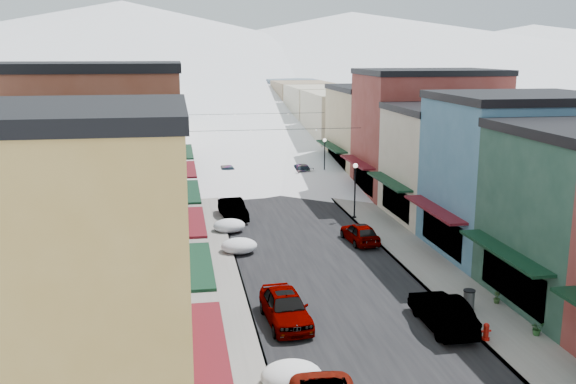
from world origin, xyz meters
name	(u,v)px	position (x,y,z in m)	size (l,w,h in m)	color
road	(249,161)	(0.00, 60.00, 0.01)	(10.00, 160.00, 0.01)	black
sidewalk_left	(194,162)	(-6.60, 60.00, 0.07)	(3.20, 160.00, 0.15)	gray
sidewalk_right	(302,159)	(6.60, 60.00, 0.07)	(3.20, 160.00, 0.15)	gray
curb_left	(207,162)	(-5.05, 60.00, 0.07)	(0.10, 160.00, 0.15)	slate
curb_right	(290,159)	(5.05, 60.00, 0.07)	(0.10, 160.00, 0.15)	slate
bldg_l_yellow	(33,284)	(-13.19, 4.00, 5.76)	(11.30, 8.70, 11.50)	gold
bldg_l_cream	(75,239)	(-13.19, 12.50, 4.76)	(11.30, 8.20, 9.50)	beige
bldg_l_brick_near	(85,174)	(-13.69, 20.50, 6.26)	(12.30, 8.20, 12.50)	brown
bldg_l_grayblue	(110,176)	(-13.19, 29.00, 4.51)	(11.30, 9.20, 9.00)	slate
bldg_l_brick_far	(108,144)	(-14.19, 38.00, 5.51)	(13.30, 9.20, 11.00)	#5D281E
bldg_l_tan	(129,135)	(-13.19, 48.00, 5.01)	(11.30, 11.20, 10.00)	#8F715E
bldg_r_blue	(517,175)	(13.19, 21.00, 5.26)	(11.30, 9.20, 10.50)	teal
bldg_r_cream	(463,163)	(13.69, 30.00, 4.51)	(12.30, 9.20, 9.00)	beige
bldg_r_brick_far	(427,133)	(14.19, 39.00, 5.76)	(13.30, 9.20, 11.50)	maroon
bldg_r_tan	(382,131)	(13.19, 49.00, 4.76)	(11.30, 11.20, 9.50)	tan
distant_blocks	(232,111)	(0.00, 83.00, 4.00)	(34.00, 55.00, 8.00)	gray
mountain_ridge	(149,48)	(-19.47, 277.18, 14.36)	(670.00, 340.00, 34.00)	silver
overhead_cables	(262,121)	(0.00, 47.50, 6.20)	(16.40, 15.04, 0.04)	black
car_silver_sedan	(285,307)	(-3.50, 12.37, 0.84)	(1.98, 4.93, 1.68)	#A8ABB1
car_dark_hatch	(233,209)	(-4.27, 32.90, 0.78)	(1.64, 4.71, 1.55)	black
car_silver_wagon	(227,174)	(-3.50, 48.35, 0.73)	(2.06, 5.06, 1.47)	#94969C
car_green_sedan	(442,311)	(3.88, 10.60, 0.82)	(1.74, 4.98, 1.64)	black
car_gray_suv	(360,233)	(3.86, 24.81, 0.72)	(1.71, 4.24, 1.45)	gray
car_black_sedan	(301,170)	(4.30, 48.96, 0.71)	(2.00, 4.91, 1.42)	black
car_lane_silver	(237,153)	(-1.25, 61.46, 0.75)	(1.77, 4.41, 1.50)	#989AA0
car_lane_white	(246,141)	(0.97, 72.04, 0.72)	(2.38, 5.17, 1.44)	silver
fire_hydrant	(486,332)	(5.20, 8.66, 0.52)	(0.48, 0.36, 0.82)	red
trash_can	(469,299)	(6.00, 12.14, 0.68)	(0.61, 0.61, 1.03)	#5A5C5F
streetlamp_near	(355,184)	(5.20, 31.02, 2.91)	(0.36, 0.36, 4.37)	black
streetlamp_far	(325,154)	(6.33, 46.58, 2.83)	(0.35, 0.35, 4.25)	black
planter_near	(537,328)	(7.78, 8.71, 0.47)	(0.58, 0.51, 0.65)	#285928
planter_far	(497,298)	(7.80, 12.63, 0.46)	(0.35, 0.35, 0.62)	#2D4C23
snow_pile_near	(291,375)	(-4.28, 6.30, 0.50)	(2.48, 2.72, 1.05)	white
snow_pile_mid	(239,246)	(-4.65, 23.98, 0.48)	(2.40, 2.67, 1.01)	white
snow_pile_far	(229,226)	(-4.88, 29.13, 0.48)	(2.36, 2.65, 1.00)	white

